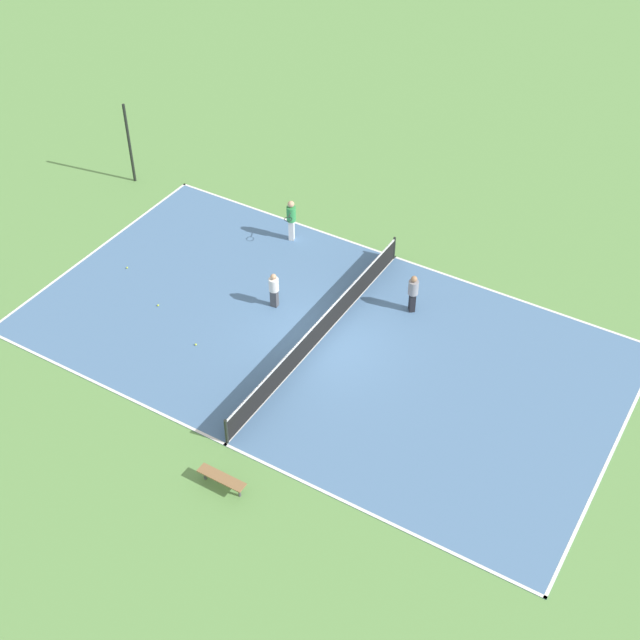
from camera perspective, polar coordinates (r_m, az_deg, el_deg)
The scene contains 11 objects.
ground_plane at distance 30.48m, azimuth 0.00°, elevation -1.29°, with size 80.00×80.00×0.00m, color #60934C.
court_surface at distance 30.47m, azimuth 0.00°, elevation -1.27°, with size 11.19×20.30×0.02m.
tennis_net at distance 30.14m, azimuth 0.00°, elevation -0.56°, with size 10.99×0.10×0.96m.
bench at distance 25.94m, azimuth -6.32°, elevation -10.05°, with size 0.36×1.51×0.45m.
player_baseline_gray at distance 31.28m, azimuth 5.98°, elevation 1.83°, with size 0.51×0.51×1.52m.
player_far_green at distance 34.55m, azimuth -1.85°, elevation 6.57°, with size 0.99×0.65×1.75m.
player_near_white at distance 31.40m, azimuth -2.97°, elevation 2.04°, with size 0.40×0.40×1.40m.
tennis_ball_far_baseline at distance 30.51m, azimuth -7.96°, elevation -1.57°, with size 0.07×0.07×0.07m, color #CCE033.
tennis_ball_near_net at distance 34.32m, azimuth -12.25°, elevation 3.29°, with size 0.07×0.07×0.07m, color #CCE033.
tennis_ball_midcourt at distance 32.33m, azimuth -10.32°, elevation 0.93°, with size 0.07×0.07×0.07m, color #CCE033.
fence_post_back_right at distance 38.69m, azimuth -12.11°, elevation 10.98°, with size 0.12×0.12×3.58m.
Camera 1 is at (-19.47, -11.70, 20.32)m, focal length 50.00 mm.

